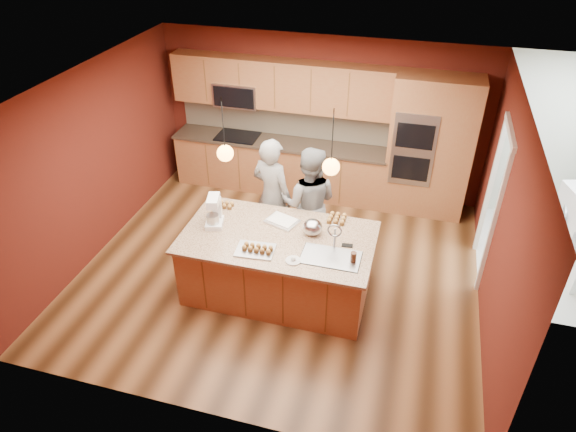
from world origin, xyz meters
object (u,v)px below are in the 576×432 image
(person_left, at_px, (272,196))
(mixing_bowl, at_px, (313,227))
(island, at_px, (279,264))
(person_right, at_px, (309,203))
(stand_mixer, at_px, (214,213))

(person_left, xyz_separation_m, mixing_bowl, (0.77, -0.77, 0.11))
(island, relative_size, person_right, 1.43)
(person_left, bearing_deg, island, 131.53)
(island, bearing_deg, person_left, 111.81)
(stand_mixer, bearing_deg, person_left, 46.21)
(person_left, distance_m, mixing_bowl, 1.09)
(island, relative_size, mixing_bowl, 9.79)
(stand_mixer, relative_size, mixing_bowl, 1.66)
(island, height_order, person_left, person_left)
(mixing_bowl, bearing_deg, person_left, 135.32)
(person_left, height_order, person_right, person_left)
(island, height_order, stand_mixer, stand_mixer)
(person_left, relative_size, person_right, 1.04)
(island, distance_m, person_left, 1.11)
(person_right, distance_m, mixing_bowl, 0.81)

